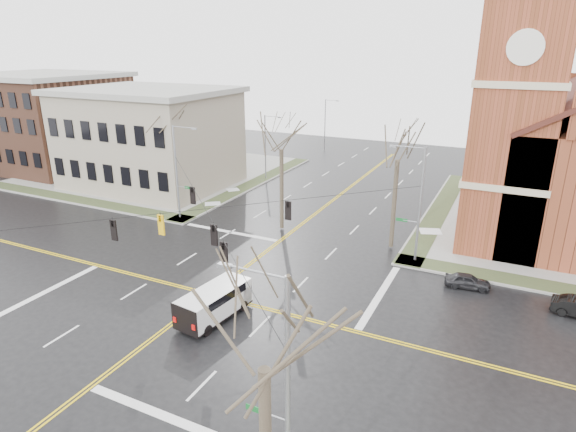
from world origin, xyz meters
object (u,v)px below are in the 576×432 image
at_px(cargo_van, 216,300).
at_px(streetlight_north_a, 266,145).
at_px(parked_car_a, 467,281).
at_px(signal_pole_ne, 418,202).
at_px(signal_pole_nw, 178,170).
at_px(tree_nw_near, 281,144).
at_px(streetlight_north_b, 326,123).
at_px(tree_ne, 398,154).
at_px(tree_nw_far, 167,126).
at_px(tree_se, 264,353).
at_px(signal_pole_se, 283,382).

bearing_deg(cargo_van, streetlight_north_a, 120.39).
distance_m(cargo_van, parked_car_a, 17.51).
relative_size(streetlight_north_a, cargo_van, 1.48).
height_order(signal_pole_ne, signal_pole_nw, same).
bearing_deg(tree_nw_near, cargo_van, -78.42).
height_order(streetlight_north_b, parked_car_a, streetlight_north_b).
bearing_deg(cargo_van, parked_car_a, 46.09).
relative_size(parked_car_a, tree_ne, 0.28).
relative_size(streetlight_north_a, tree_ne, 0.72).
bearing_deg(cargo_van, tree_nw_far, 142.76).
bearing_deg(tree_nw_near, signal_pole_ne, -7.86).
xyz_separation_m(streetlight_north_b, tree_se, (22.91, -62.51, 3.90)).
distance_m(streetlight_north_b, tree_ne, 40.08).
height_order(signal_pole_nw, tree_se, tree_se).
distance_m(signal_pole_ne, signal_pole_nw, 22.64).
relative_size(signal_pole_nw, signal_pole_se, 1.00).
bearing_deg(tree_nw_far, signal_pole_ne, -5.80).
distance_m(streetlight_north_b, tree_nw_far, 34.34).
distance_m(signal_pole_ne, tree_nw_far, 26.05).
bearing_deg(signal_pole_nw, streetlight_north_a, 87.68).
bearing_deg(cargo_van, tree_nw_near, 109.18).
bearing_deg(signal_pole_se, tree_ne, 95.10).
bearing_deg(signal_pole_se, tree_nw_near, 116.73).
bearing_deg(parked_car_a, signal_pole_nw, 76.92).
distance_m(parked_car_a, tree_nw_near, 18.98).
distance_m(signal_pole_nw, tree_nw_far, 5.37).
height_order(cargo_van, tree_se, tree_se).
relative_size(signal_pole_ne, signal_pole_se, 1.00).
relative_size(parked_car_a, tree_nw_far, 0.26).
height_order(signal_pole_se, tree_ne, tree_ne).
xyz_separation_m(signal_pole_nw, streetlight_north_b, (0.67, 36.50, -0.48)).
distance_m(parked_car_a, tree_nw_far, 31.59).
bearing_deg(streetlight_north_b, signal_pole_ne, -58.95).
relative_size(signal_pole_nw, streetlight_north_a, 1.12).
xyz_separation_m(signal_pole_ne, streetlight_north_b, (-21.97, 36.50, -0.48)).
distance_m(streetlight_north_b, cargo_van, 51.86).
relative_size(tree_nw_far, tree_se, 1.02).
relative_size(streetlight_north_a, parked_car_a, 2.59).
bearing_deg(tree_se, parked_car_a, 81.50).
bearing_deg(streetlight_north_a, cargo_van, -67.20).
distance_m(signal_pole_ne, tree_se, 26.25).
relative_size(signal_pole_nw, tree_se, 0.78).
xyz_separation_m(signal_pole_nw, tree_nw_near, (10.20, 1.72, 3.06)).
xyz_separation_m(signal_pole_se, tree_nw_far, (-25.67, 25.61, 3.59)).
bearing_deg(tree_ne, signal_pole_se, -84.90).
bearing_deg(signal_pole_se, signal_pole_ne, 90.00).
xyz_separation_m(signal_pole_se, tree_nw_near, (-12.45, 24.72, 3.06)).
distance_m(streetlight_north_b, parked_car_a, 47.49).
distance_m(tree_nw_near, tree_se, 30.79).
bearing_deg(tree_nw_near, tree_ne, 0.55).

